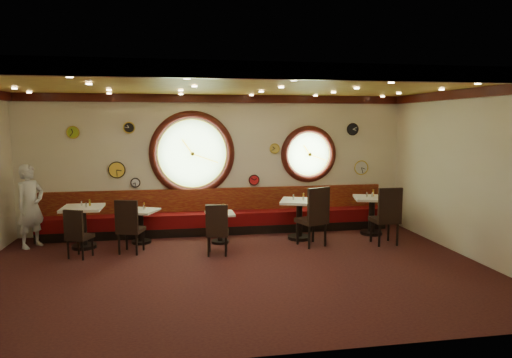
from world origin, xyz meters
name	(u,v)px	position (x,y,z in m)	size (l,w,h in m)	color
floor	(235,270)	(0.00, 0.00, 0.00)	(9.00, 6.00, 0.00)	black
ceiling	(234,85)	(0.00, 0.00, 3.20)	(9.00, 6.00, 0.02)	gold
wall_back	(218,164)	(0.00, 3.00, 1.60)	(9.00, 0.02, 3.20)	beige
wall_front	(269,215)	(0.00, -3.00, 1.60)	(9.00, 0.02, 3.20)	beige
wall_right	(472,174)	(4.50, 0.00, 1.60)	(0.02, 6.00, 3.20)	beige
molding_back	(218,99)	(0.00, 2.95, 3.11)	(9.00, 0.10, 0.18)	#330D09
molding_front	(269,71)	(0.00, -2.95, 3.11)	(9.00, 0.10, 0.18)	#330D09
molding_right	(474,93)	(4.45, 0.00, 3.11)	(0.10, 6.00, 0.18)	#330D09
banquette_base	(220,229)	(0.00, 2.72, 0.10)	(8.00, 0.55, 0.20)	black
banquette_seat	(220,218)	(0.00, 2.72, 0.35)	(8.00, 0.55, 0.30)	#5B070B
banquette_back	(219,200)	(0.00, 2.94, 0.75)	(8.00, 0.10, 0.55)	#5F070E
porthole_left_glass	(192,153)	(-0.60, 3.00, 1.85)	(1.66, 1.66, 0.02)	#93CA79
porthole_left_frame	(192,154)	(-0.60, 2.98, 1.85)	(1.98, 1.98, 0.18)	#330D09
porthole_left_ring	(192,154)	(-0.60, 2.95, 1.85)	(1.61, 1.61, 0.03)	gold
porthole_right_glass	(308,154)	(2.20, 3.00, 1.80)	(1.10, 1.10, 0.02)	#93CA79
porthole_right_frame	(309,154)	(2.20, 2.98, 1.80)	(1.38, 1.38, 0.18)	#330D09
porthole_right_ring	(309,154)	(2.20, 2.95, 1.80)	(1.09, 1.09, 0.03)	gold
wall_clock_0	(275,148)	(1.35, 2.96, 1.95)	(0.22, 0.22, 0.03)	gold
wall_clock_1	(361,168)	(3.55, 2.96, 1.45)	(0.34, 0.34, 0.03)	silver
wall_clock_2	(117,170)	(-2.30, 2.96, 1.50)	(0.36, 0.36, 0.03)	yellow
wall_clock_3	(129,128)	(-2.00, 2.96, 2.45)	(0.24, 0.24, 0.03)	black
wall_clock_4	(353,129)	(3.30, 2.96, 2.40)	(0.28, 0.28, 0.03)	black
wall_clock_5	(73,132)	(-3.20, 2.96, 2.35)	(0.26, 0.26, 0.03)	#96B925
wall_clock_6	(254,180)	(0.85, 2.96, 1.20)	(0.24, 0.24, 0.03)	red
wall_clock_7	(135,183)	(-1.90, 2.96, 1.20)	(0.20, 0.20, 0.03)	white
table_a	(83,222)	(-2.88, 1.94, 0.55)	(0.79, 0.79, 0.86)	black
table_b	(141,222)	(-1.74, 2.14, 0.46)	(0.86, 0.86, 0.72)	black
table_c	(220,224)	(-0.08, 1.86, 0.41)	(0.61, 0.61, 0.66)	black
table_d	(299,214)	(1.68, 1.87, 0.55)	(1.02, 1.02, 0.88)	black
table_e	(372,211)	(3.44, 2.01, 0.55)	(0.97, 0.97, 0.87)	black
chair_a	(77,231)	(-2.85, 1.18, 0.54)	(0.53, 0.53, 0.59)	black
chair_b	(129,223)	(-1.91, 1.34, 0.62)	(0.57, 0.57, 0.67)	black
chair_c	(217,226)	(-0.22, 0.93, 0.58)	(0.48, 0.48, 0.63)	black
chair_d	(315,213)	(1.83, 1.22, 0.72)	(0.67, 0.67, 0.78)	black
chair_e	(387,212)	(3.36, 1.07, 0.70)	(0.52, 0.52, 0.76)	black
condiment_a_salt	(82,203)	(-2.91, 2.06, 0.91)	(0.03, 0.03, 0.09)	silver
condiment_b_salt	(135,207)	(-1.85, 2.16, 0.78)	(0.04, 0.04, 0.11)	silver
condiment_c_salt	(218,210)	(-0.12, 1.93, 0.70)	(0.03, 0.03, 0.10)	silver
condiment_d_salt	(293,197)	(1.56, 1.95, 0.93)	(0.04, 0.04, 0.11)	silver
condiment_a_pepper	(86,205)	(-2.79, 1.85, 0.91)	(0.03, 0.03, 0.09)	silver
condiment_b_pepper	(144,207)	(-1.67, 2.13, 0.77)	(0.04, 0.04, 0.11)	silver
condiment_c_pepper	(221,211)	(-0.05, 1.85, 0.70)	(0.03, 0.03, 0.09)	#BCBBC0
condiment_d_pepper	(304,198)	(1.75, 1.82, 0.92)	(0.03, 0.03, 0.09)	#B8B8BD
condiment_a_bottle	(90,203)	(-2.74, 2.00, 0.93)	(0.04, 0.04, 0.14)	gold
condiment_b_bottle	(144,206)	(-1.67, 2.21, 0.80)	(0.05, 0.05, 0.15)	gold
condiment_c_bottle	(224,208)	(0.02, 1.97, 0.75)	(0.06, 0.06, 0.18)	gold
condiment_d_bottle	(303,196)	(1.78, 1.91, 0.95)	(0.05, 0.05, 0.14)	gold
condiment_e_salt	(367,195)	(3.31, 2.01, 0.93)	(0.04, 0.04, 0.11)	silver
condiment_e_pepper	(372,195)	(3.44, 2.01, 0.92)	(0.04, 0.04, 0.10)	silver
condiment_e_bottle	(373,193)	(3.50, 2.10, 0.95)	(0.05, 0.05, 0.16)	gold
waiter	(30,206)	(-3.95, 2.20, 0.86)	(0.63, 0.41, 1.72)	silver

